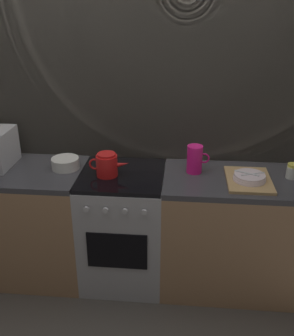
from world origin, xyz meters
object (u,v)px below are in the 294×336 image
object	(u,v)px
mixing_bowl	(65,163)
spice_jar	(292,171)
dish_pile	(249,179)
pitcher	(195,159)
stove_unit	(123,227)
kettle	(107,165)

from	to	relation	value
mixing_bowl	spice_jar	xyz separation A→B (m)	(1.61, -0.01, 0.01)
dish_pile	mixing_bowl	bearing A→B (deg)	175.45
mixing_bowl	pitcher	size ratio (longest dim) A/B	1.00
pitcher	dish_pile	distance (m)	0.40
stove_unit	dish_pile	xyz separation A→B (m)	(0.88, -0.05, 0.47)
stove_unit	dish_pile	world-z (taller)	dish_pile
pitcher	mixing_bowl	bearing A→B (deg)	-178.73
kettle	spice_jar	world-z (taller)	kettle
kettle	spice_jar	xyz separation A→B (m)	(1.28, 0.08, -0.03)
stove_unit	kettle	distance (m)	0.54
mixing_bowl	spice_jar	distance (m)	1.61
mixing_bowl	kettle	bearing A→B (deg)	-15.74
kettle	pitcher	size ratio (longest dim) A/B	1.42
pitcher	kettle	bearing A→B (deg)	-169.52
pitcher	spice_jar	bearing A→B (deg)	-2.77
stove_unit	spice_jar	xyz separation A→B (m)	(1.18, 0.04, 0.50)
kettle	stove_unit	bearing A→B (deg)	22.13
mixing_bowl	dish_pile	size ratio (longest dim) A/B	0.50
stove_unit	pitcher	xyz separation A→B (m)	(0.51, 0.07, 0.55)
mixing_bowl	spice_jar	world-z (taller)	spice_jar
stove_unit	dish_pile	distance (m)	1.00
stove_unit	dish_pile	bearing A→B (deg)	-3.34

